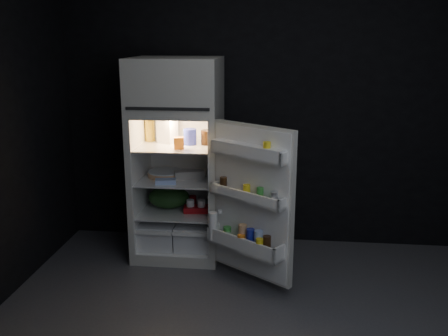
# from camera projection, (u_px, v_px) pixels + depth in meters

# --- Properties ---
(wall_back) EXTENTS (4.00, 0.00, 2.70)m
(wall_back) POSITION_uv_depth(u_px,v_px,m) (275.00, 103.00, 4.63)
(wall_back) COLOR black
(wall_back) RESTS_ON ground
(wall_front) EXTENTS (4.00, 0.00, 2.70)m
(wall_front) POSITION_uv_depth(u_px,v_px,m) (261.00, 264.00, 1.36)
(wall_front) COLOR black
(wall_front) RESTS_ON ground
(refrigerator) EXTENTS (0.76, 0.71, 1.78)m
(refrigerator) POSITION_uv_depth(u_px,v_px,m) (178.00, 151.00, 4.45)
(refrigerator) COLOR beige
(refrigerator) RESTS_ON ground
(fridge_door) EXTENTS (0.70, 0.57, 1.22)m
(fridge_door) POSITION_uv_depth(u_px,v_px,m) (250.00, 204.00, 3.88)
(fridge_door) COLOR beige
(fridge_door) RESTS_ON ground
(milk_jug) EXTENTS (0.18, 0.18, 0.24)m
(milk_jug) POSITION_uv_depth(u_px,v_px,m) (167.00, 129.00, 4.45)
(milk_jug) COLOR white
(milk_jug) RESTS_ON refrigerator
(mayo_jar) EXTENTS (0.14, 0.14, 0.14)m
(mayo_jar) POSITION_uv_depth(u_px,v_px,m) (190.00, 137.00, 4.39)
(mayo_jar) COLOR navy
(mayo_jar) RESTS_ON refrigerator
(jam_jar) EXTENTS (0.11, 0.11, 0.13)m
(jam_jar) POSITION_uv_depth(u_px,v_px,m) (207.00, 137.00, 4.38)
(jam_jar) COLOR black
(jam_jar) RESTS_ON refrigerator
(amber_bottle) EXTENTS (0.09, 0.09, 0.22)m
(amber_bottle) POSITION_uv_depth(u_px,v_px,m) (150.00, 129.00, 4.53)
(amber_bottle) COLOR gold
(amber_bottle) RESTS_ON refrigerator
(small_carton) EXTENTS (0.10, 0.08, 0.10)m
(small_carton) POSITION_uv_depth(u_px,v_px,m) (179.00, 143.00, 4.23)
(small_carton) COLOR orange
(small_carton) RESTS_ON refrigerator
(egg_carton) EXTENTS (0.28, 0.17, 0.07)m
(egg_carton) POSITION_uv_depth(u_px,v_px,m) (189.00, 175.00, 4.43)
(egg_carton) COLOR gray
(egg_carton) RESTS_ON refrigerator
(pie) EXTENTS (0.37, 0.37, 0.04)m
(pie) POSITION_uv_depth(u_px,v_px,m) (165.00, 174.00, 4.51)
(pie) COLOR tan
(pie) RESTS_ON refrigerator
(flat_package) EXTENTS (0.19, 0.12, 0.04)m
(flat_package) POSITION_uv_depth(u_px,v_px,m) (166.00, 181.00, 4.28)
(flat_package) COLOR #91ABE0
(flat_package) RESTS_ON refrigerator
(wrapped_pkg) EXTENTS (0.12, 0.10, 0.05)m
(wrapped_pkg) POSITION_uv_depth(u_px,v_px,m) (201.00, 172.00, 4.56)
(wrapped_pkg) COLOR beige
(wrapped_pkg) RESTS_ON refrigerator
(produce_bag) EXTENTS (0.42, 0.37, 0.20)m
(produce_bag) POSITION_uv_depth(u_px,v_px,m) (169.00, 197.00, 4.57)
(produce_bag) COLOR #193815
(produce_bag) RESTS_ON refrigerator
(yogurt_tray) EXTENTS (0.25, 0.15, 0.05)m
(yogurt_tray) POSITION_uv_depth(u_px,v_px,m) (197.00, 209.00, 4.47)
(yogurt_tray) COLOR #A20D13
(yogurt_tray) RESTS_ON refrigerator
(small_can_red) EXTENTS (0.09, 0.09, 0.09)m
(small_can_red) POSITION_uv_depth(u_px,v_px,m) (193.00, 201.00, 4.64)
(small_can_red) COLOR #A20D13
(small_can_red) RESTS_ON refrigerator
(small_can_silver) EXTENTS (0.07, 0.07, 0.09)m
(small_can_silver) POSITION_uv_depth(u_px,v_px,m) (202.00, 202.00, 4.61)
(small_can_silver) COLOR silver
(small_can_silver) RESTS_ON refrigerator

